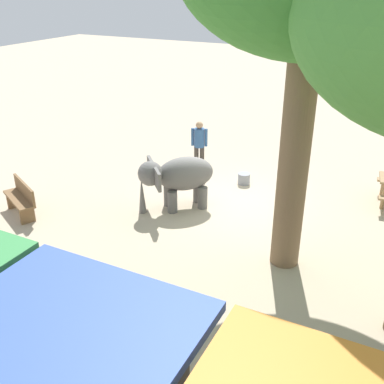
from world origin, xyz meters
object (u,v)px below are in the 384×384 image
(elephant, at_px, (177,177))
(wooden_bench, at_px, (21,198))
(person_handler, at_px, (199,143))
(feed_bucket, at_px, (244,179))

(elephant, height_order, wooden_bench, elephant)
(person_handler, bearing_deg, wooden_bench, -48.56)
(wooden_bench, height_order, feed_bucket, wooden_bench)
(elephant, relative_size, wooden_bench, 1.33)
(feed_bucket, bearing_deg, elephant, 65.91)
(elephant, xyz_separation_m, person_handler, (0.60, -2.51, 0.05))
(wooden_bench, bearing_deg, person_handler, -94.30)
(person_handler, relative_size, feed_bucket, 4.50)
(person_handler, height_order, wooden_bench, person_handler)
(elephant, xyz_separation_m, wooden_bench, (3.39, 2.14, -0.43))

